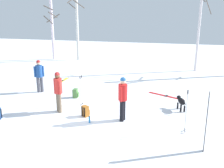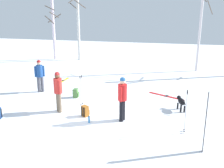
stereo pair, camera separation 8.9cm
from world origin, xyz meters
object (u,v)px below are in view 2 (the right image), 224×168
object	(u,v)px
ski_pair_lying_0	(166,96)
dog	(181,102)
person_1	(122,96)
water_bottle_0	(89,119)
birch_tree_2	(201,23)
ski_poles_0	(186,111)
backpack_1	(76,93)
ski_pair_lying_1	(63,81)
person_0	(40,74)
birch_tree_1	(78,26)
person_2	(58,89)
ski_pair_planted_0	(205,123)
birch_tree_0	(53,28)
backpack_2	(85,111)
ski_poles_1	(81,90)

from	to	relation	value
ski_pair_lying_0	dog	bearing A→B (deg)	-66.29
person_1	water_bottle_0	bearing A→B (deg)	-152.86
person_1	dog	size ratio (longest dim) A/B	2.02
birch_tree_2	ski_poles_0	bearing A→B (deg)	-93.20
ski_pair_lying_0	birch_tree_2	size ratio (longest dim) A/B	0.26
dog	backpack_1	xyz separation A→B (m)	(-5.02, 0.23, -0.17)
ski_pair_lying_1	backpack_1	size ratio (longest dim) A/B	3.95
person_0	ski_pair_lying_0	bearing A→B (deg)	10.74
ski_pair_lying_0	birch_tree_1	distance (m)	12.72
person_2	ski_pair_lying_0	size ratio (longest dim) A/B	0.94
person_0	birch_tree_2	xyz separation A→B (m)	(8.01, 8.00, 2.47)
backpack_1	water_bottle_0	world-z (taller)	backpack_1
person_1	ski_pair_lying_1	world-z (taller)	person_1
person_2	backpack_1	distance (m)	2.07
birch_tree_2	birch_tree_1	bearing A→B (deg)	169.61
ski_pair_planted_0	birch_tree_0	bearing A→B (deg)	133.48
person_1	backpack_2	distance (m)	1.70
birch_tree_0	birch_tree_2	bearing A→B (deg)	-6.72
ski_pair_lying_0	water_bottle_0	xyz separation A→B (m)	(-2.47, -4.11, 0.12)
ski_pair_planted_0	person_1	bearing A→B (deg)	152.42
birch_tree_2	backpack_1	bearing A→B (deg)	-125.00
person_2	dog	distance (m)	5.19
person_0	person_1	bearing A→B (deg)	-24.29
ski_poles_0	birch_tree_1	distance (m)	16.05
person_0	backpack_1	world-z (taller)	person_0
person_2	water_bottle_0	world-z (taller)	person_2
ski_poles_1	backpack_2	world-z (taller)	ski_poles_1
ski_poles_0	ski_pair_lying_1	bearing A→B (deg)	145.99
ski_poles_1	birch_tree_1	bearing A→B (deg)	115.25
backpack_1	ski_poles_1	bearing A→B (deg)	-52.32
birch_tree_0	birch_tree_2	distance (m)	12.75
dog	ski_poles_0	world-z (taller)	ski_poles_0
backpack_2	ski_poles_1	bearing A→B (deg)	120.88
ski_poles_0	birch_tree_0	xyz separation A→B (m)	(-12.05, 12.13, 2.10)
person_1	backpack_1	xyz separation A→B (m)	(-2.91, 2.00, -0.77)
dog	person_1	bearing A→B (deg)	-140.16
person_0	backpack_1	size ratio (longest dim) A/B	3.90
person_1	ski_poles_1	xyz separation A→B (m)	(-2.17, 1.03, -0.24)
person_0	backpack_2	xyz separation A→B (m)	(3.59, -2.36, -0.77)
birch_tree_2	ski_pair_planted_0	bearing A→B (deg)	-90.20
ski_pair_planted_0	ski_pair_lying_0	bearing A→B (deg)	106.94
ski_poles_1	birch_tree_0	world-z (taller)	birch_tree_0
person_0	birch_tree_0	size ratio (longest dim) A/B	0.31
backpack_1	ski_pair_lying_0	bearing A→B (deg)	19.83
ski_poles_0	birch_tree_2	size ratio (longest dim) A/B	0.22
birch_tree_2	backpack_2	bearing A→B (deg)	-113.14
person_0	ski_pair_lying_0	distance (m)	6.63
birch_tree_0	ski_pair_lying_0	bearing A→B (deg)	-36.74
ski_pair_planted_0	ski_poles_1	world-z (taller)	ski_pair_planted_0
birch_tree_1	ski_pair_lying_0	bearing A→B (deg)	-44.68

